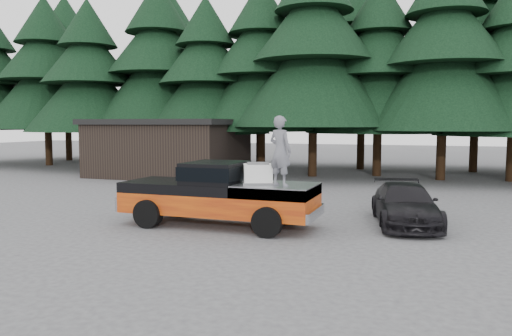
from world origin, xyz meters
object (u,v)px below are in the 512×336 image
(air_compressor, at_px, (258,174))
(man_on_bed, at_px, (280,151))
(utility_building, at_px, (169,147))
(pickup_truck, at_px, (219,204))
(parked_car, at_px, (405,204))

(air_compressor, relative_size, man_on_bed, 0.41)
(man_on_bed, relative_size, utility_building, 0.23)
(pickup_truck, xyz_separation_m, air_compressor, (1.28, -0.12, 0.94))
(man_on_bed, distance_m, parked_car, 4.34)
(parked_car, bearing_deg, man_on_bed, -155.86)
(parked_car, xyz_separation_m, utility_building, (-13.85, 10.23, 1.05))
(air_compressor, height_order, man_on_bed, man_on_bed)
(pickup_truck, height_order, air_compressor, air_compressor)
(air_compressor, bearing_deg, pickup_truck, 151.78)
(man_on_bed, xyz_separation_m, parked_car, (3.24, 2.35, -1.68))
(utility_building, bearing_deg, air_compressor, -51.40)
(pickup_truck, relative_size, utility_building, 0.71)
(air_compressor, distance_m, parked_car, 4.62)
(air_compressor, distance_m, man_on_bed, 1.02)
(parked_car, bearing_deg, air_compressor, -163.12)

